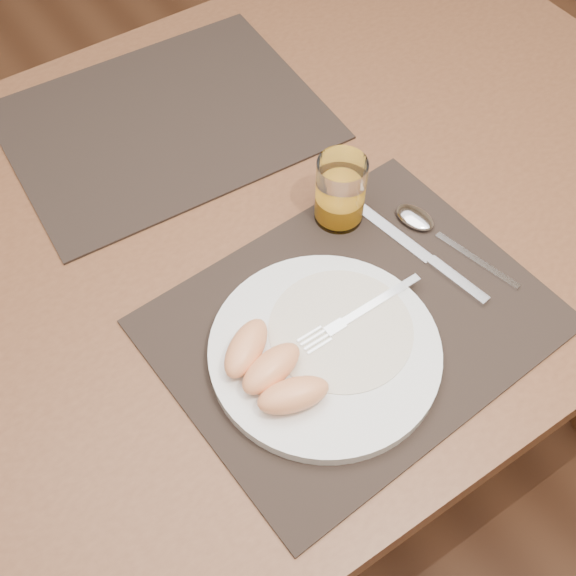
# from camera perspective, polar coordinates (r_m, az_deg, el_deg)

# --- Properties ---
(ground) EXTENTS (5.00, 5.00, 0.00)m
(ground) POSITION_cam_1_polar(r_m,az_deg,el_deg) (1.62, -2.17, -11.85)
(ground) COLOR brown
(ground) RESTS_ON ground
(table) EXTENTS (1.40, 0.90, 0.75)m
(table) POSITION_cam_1_polar(r_m,az_deg,el_deg) (1.04, -3.31, 2.76)
(table) COLOR brown
(table) RESTS_ON ground
(placemat_near) EXTENTS (0.47, 0.38, 0.00)m
(placemat_near) POSITION_cam_1_polar(r_m,az_deg,el_deg) (0.87, 5.17, -2.73)
(placemat_near) COLOR #2C211B
(placemat_near) RESTS_ON table
(placemat_far) EXTENTS (0.47, 0.37, 0.00)m
(placemat_far) POSITION_cam_1_polar(r_m,az_deg,el_deg) (1.12, -9.74, 12.83)
(placemat_far) COLOR #2C211B
(placemat_far) RESTS_ON table
(plate) EXTENTS (0.27, 0.27, 0.02)m
(plate) POSITION_cam_1_polar(r_m,az_deg,el_deg) (0.84, 2.92, -5.03)
(plate) COLOR white
(plate) RESTS_ON placemat_near
(plate_dressing) EXTENTS (0.17, 0.17, 0.00)m
(plate_dressing) POSITION_cam_1_polar(r_m,az_deg,el_deg) (0.85, 4.20, -3.26)
(plate_dressing) COLOR white
(plate_dressing) RESTS_ON plate
(fork) EXTENTS (0.17, 0.02, 0.00)m
(fork) POSITION_cam_1_polar(r_m,az_deg,el_deg) (0.85, 5.04, -2.35)
(fork) COLOR silver
(fork) RESTS_ON plate
(knife) EXTENTS (0.05, 0.22, 0.01)m
(knife) POSITION_cam_1_polar(r_m,az_deg,el_deg) (0.94, 11.12, 2.22)
(knife) COLOR silver
(knife) RESTS_ON placemat_near
(spoon) EXTENTS (0.06, 0.19, 0.01)m
(spoon) POSITION_cam_1_polar(r_m,az_deg,el_deg) (0.97, 10.69, 5.03)
(spoon) COLOR silver
(spoon) RESTS_ON placemat_near
(juice_glass) EXTENTS (0.06, 0.06, 0.10)m
(juice_glass) POSITION_cam_1_polar(r_m,az_deg,el_deg) (0.94, 4.14, 7.44)
(juice_glass) COLOR white
(juice_glass) RESTS_ON placemat_near
(grapefruit_wedges) EXTENTS (0.10, 0.15, 0.03)m
(grapefruit_wedges) POSITION_cam_1_polar(r_m,az_deg,el_deg) (0.80, -1.44, -6.50)
(grapefruit_wedges) COLOR #FCA366
(grapefruit_wedges) RESTS_ON plate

